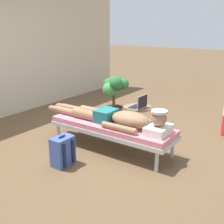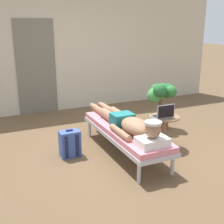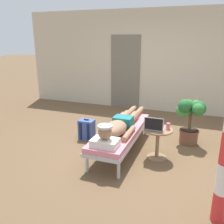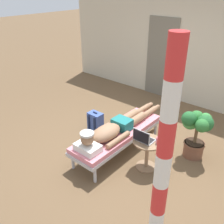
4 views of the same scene
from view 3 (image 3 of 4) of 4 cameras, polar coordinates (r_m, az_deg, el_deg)
ground_plane at (r=4.60m, az=3.51°, el=-8.11°), size 40.00×40.00×0.00m
house_wall_back at (r=6.76m, az=10.00°, el=11.77°), size 7.60×0.20×2.70m
house_door_panel at (r=6.88m, az=3.17°, el=9.33°), size 0.84×0.03×2.04m
lounge_chair at (r=4.31m, az=2.20°, el=-4.85°), size 0.61×1.97×0.42m
person_reclining at (r=4.16m, az=1.81°, el=-3.11°), size 0.53×2.17×0.33m
side_table at (r=4.10m, az=10.78°, el=-6.19°), size 0.48×0.48×0.52m
laptop at (r=3.98m, az=9.98°, el=-3.38°), size 0.31×0.24×0.23m
drink_glass at (r=4.05m, az=13.17°, el=-3.30°), size 0.06×0.06×0.11m
backpack at (r=4.86m, az=-5.99°, el=-4.19°), size 0.30×0.26×0.42m
potted_plant at (r=4.73m, az=18.06°, el=-0.93°), size 0.54×0.46×0.90m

